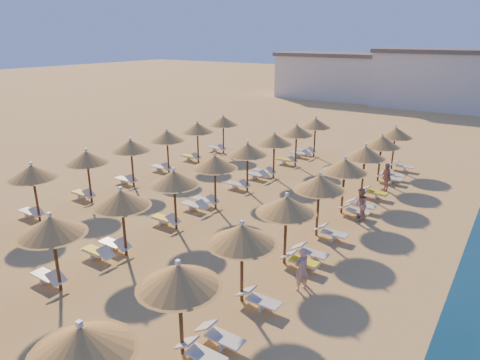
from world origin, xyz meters
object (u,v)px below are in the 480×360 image
Objects in this scene: beachgoer_a at (301,269)px; beachgoer_c at (386,177)px; parasol_row_east at (304,194)px; beachgoer_b at (360,205)px; parasol_row_west at (196,170)px.

beachgoer_c is (-0.48, 12.42, 0.02)m from beachgoer_a.
parasol_row_east is 4.78m from beachgoer_b.
parasol_row_east is 17.76× the size of beachgoer_c.
parasol_row_west is (-5.93, 0.00, 0.00)m from parasol_row_east.
parasol_row_east is 9.66m from beachgoer_c.
parasol_row_east is 5.93m from parasol_row_west.
beachgoer_b is at bearing 31.62° from parasol_row_west.
parasol_row_west reaches higher than beachgoer_c.
beachgoer_a is 0.97× the size of beachgoer_c.
parasol_row_east reaches higher than beachgoer_a.
beachgoer_c reaches higher than beachgoer_b.
parasol_row_west is at bearing 180.00° from parasol_row_east.
parasol_row_west is 18.28× the size of beachgoer_a.
beachgoer_b is (-0.32, 7.29, 0.01)m from beachgoer_a.
beachgoer_b is at bearing -37.98° from beachgoer_c.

